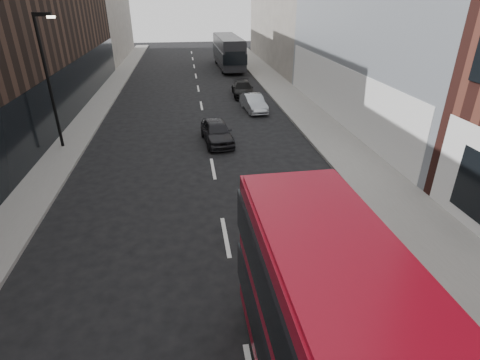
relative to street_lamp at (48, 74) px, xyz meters
name	(u,v)px	position (x,y,z in m)	size (l,w,h in m)	color
sidewalk_right	(297,105)	(15.72, 7.00, -4.11)	(3.00, 80.00, 0.15)	slate
sidewalk_left	(94,112)	(0.22, 7.00, -4.11)	(2.00, 80.00, 0.15)	slate
building_left_mid	(44,8)	(-3.28, 12.00, 2.82)	(5.00, 24.00, 14.00)	black
building_left_far	(100,6)	(-3.28, 34.00, 2.32)	(5.00, 20.00, 13.00)	slate
street_lamp	(48,74)	(0.00, 0.00, 0.00)	(1.06, 0.22, 7.00)	black
grey_bus	(228,51)	(12.26, 24.40, -2.28)	(2.80, 11.04, 3.55)	black
car_a	(217,132)	(8.75, -0.29, -3.51)	(1.58, 3.93, 1.34)	black
car_b	(254,103)	(12.05, 6.00, -3.57)	(1.30, 3.73, 1.23)	#979CA0
car_c	(243,89)	(11.93, 10.67, -3.56)	(1.73, 4.25, 1.23)	black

